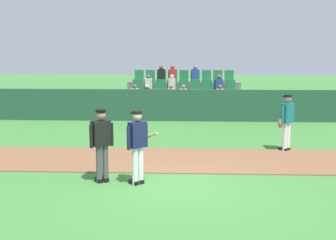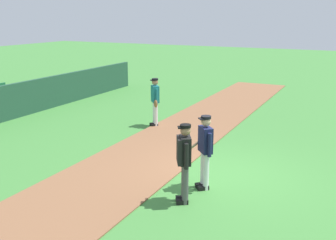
# 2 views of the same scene
# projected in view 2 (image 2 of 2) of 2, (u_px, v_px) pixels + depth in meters

# --- Properties ---
(ground_plane) EXTENTS (80.00, 80.00, 0.00)m
(ground_plane) POSITION_uv_depth(u_px,v_px,m) (226.00, 175.00, 10.01)
(ground_plane) COLOR #42843A
(infield_dirt_path) EXTENTS (28.00, 2.78, 0.03)m
(infield_dirt_path) POSITION_uv_depth(u_px,v_px,m) (141.00, 159.00, 11.10)
(infield_dirt_path) COLOR brown
(infield_dirt_path) RESTS_ON ground
(batter_navy_jersey) EXTENTS (0.72, 0.68, 1.76)m
(batter_navy_jersey) POSITION_uv_depth(u_px,v_px,m) (205.00, 149.00, 9.04)
(batter_navy_jersey) COLOR white
(batter_navy_jersey) RESTS_ON ground
(umpire_home_plate) EXTENTS (0.54, 0.45, 1.76)m
(umpire_home_plate) POSITION_uv_depth(u_px,v_px,m) (184.00, 159.00, 8.33)
(umpire_home_plate) COLOR #4C4C4C
(umpire_home_plate) RESTS_ON ground
(runner_teal_jersey) EXTENTS (0.57, 0.49, 1.76)m
(runner_teal_jersey) POSITION_uv_depth(u_px,v_px,m) (155.00, 100.00, 14.22)
(runner_teal_jersey) COLOR white
(runner_teal_jersey) RESTS_ON ground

